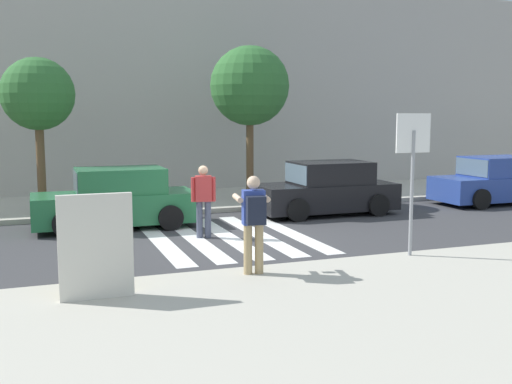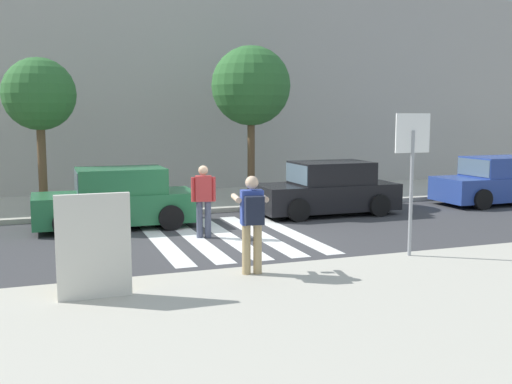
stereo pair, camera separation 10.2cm
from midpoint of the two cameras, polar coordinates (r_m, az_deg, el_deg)
ground_plane at (r=14.27m, az=-2.34°, el=-4.39°), size 120.00×120.00×0.00m
sidewalk_near at (r=8.74m, az=10.24°, el=-11.68°), size 60.00×6.00×0.14m
sidewalk_far at (r=19.98m, az=-7.52°, el=-0.86°), size 60.00×4.80×0.14m
building_facade_far at (r=24.12m, az=-9.95°, el=9.74°), size 56.00×4.00×7.90m
crosswalk_stripe_0 at (r=14.08m, az=-8.83°, el=-4.62°), size 0.44×5.20×0.01m
crosswalk_stripe_1 at (r=14.25m, az=-5.66°, el=-4.43°), size 0.44×5.20×0.01m
crosswalk_stripe_2 at (r=14.46m, az=-2.58°, el=-4.22°), size 0.44×5.20×0.01m
crosswalk_stripe_3 at (r=14.71m, az=0.40°, el=-4.02°), size 0.44×5.20×0.01m
crosswalk_stripe_4 at (r=15.00m, az=3.28°, el=-3.80°), size 0.44×5.20×0.01m
stop_sign at (r=12.03m, az=14.88°, el=3.66°), size 0.76×0.08×2.80m
photographer_with_backpack at (r=10.34m, az=-0.08°, el=-2.31°), size 0.66×0.90×1.72m
pedestrian_crossing at (r=14.18m, az=-4.82°, el=-0.49°), size 0.57×0.31×1.72m
parked_car_green at (r=15.89m, az=-12.91°, el=-0.71°), size 4.10×1.92×1.55m
parked_car_black at (r=17.66m, az=7.01°, el=0.21°), size 4.10×1.92×1.55m
parked_car_blue at (r=21.18m, az=22.15°, el=0.91°), size 4.10×1.92×1.55m
street_tree_west at (r=18.07m, az=-19.81°, el=8.67°), size 2.04×2.04×4.37m
street_tree_center at (r=19.48m, az=-0.32°, el=10.02°), size 2.55×2.55×4.97m
advertising_board at (r=9.36m, az=-14.90°, el=-5.02°), size 1.10×0.11×1.60m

